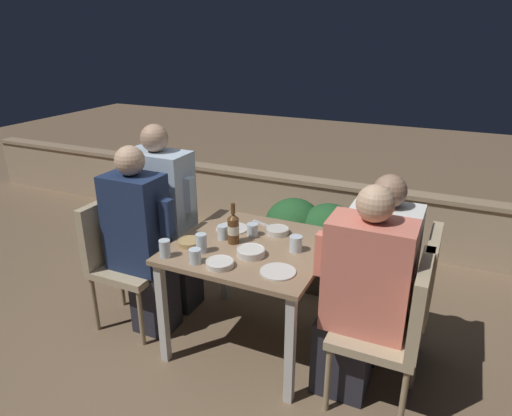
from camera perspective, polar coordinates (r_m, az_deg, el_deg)
ground_plane at (r=3.22m, az=-0.52°, el=-16.19°), size 16.00×16.00×0.00m
parapet_wall at (r=4.55m, az=9.07°, el=-0.28°), size 9.00×0.18×0.60m
dining_table at (r=2.88m, az=-0.56°, el=-6.25°), size 0.93×0.89×0.72m
planter_hedge at (r=3.67m, az=8.98°, el=-4.27°), size 1.06×0.47×0.71m
chair_left_near at (r=3.29m, az=-16.68°, el=-5.16°), size 0.46×0.45×0.90m
person_navy_jumper at (r=3.12m, az=-14.08°, el=-4.05°), size 0.47×0.26×1.30m
chair_left_far at (r=3.53m, az=-13.86°, el=-2.97°), size 0.46×0.45×0.90m
person_blue_shirt at (r=3.36m, az=-11.39°, el=-1.36°), size 0.52×0.26×1.38m
chair_right_near at (r=2.57m, az=17.17°, el=-13.35°), size 0.46×0.45×0.90m
person_coral_top at (r=2.54m, az=12.82°, el=-10.81°), size 0.50×0.26×1.27m
chair_right_far at (r=2.88m, az=18.56°, el=-9.47°), size 0.46×0.45×0.90m
person_white_polo at (r=2.86m, az=14.65°, el=-7.57°), size 0.48×0.26×1.22m
beer_bottle at (r=2.83m, az=-2.85°, el=-2.51°), size 0.07×0.07×0.26m
plate_0 at (r=2.53m, az=2.77°, el=-7.96°), size 0.20×0.20×0.01m
plate_1 at (r=3.05m, az=-3.01°, el=-2.57°), size 0.21×0.21×0.01m
bowl_0 at (r=2.59m, az=-4.55°, el=-6.87°), size 0.16×0.16×0.04m
bowl_1 at (r=2.98m, az=2.70°, el=-2.81°), size 0.15×0.15×0.04m
bowl_2 at (r=2.86m, az=-8.28°, el=-4.20°), size 0.15×0.15×0.03m
bowl_3 at (r=2.70m, az=-0.65°, el=-5.47°), size 0.17×0.17×0.05m
glass_cup_0 at (r=2.95m, az=-0.45°, el=-2.72°), size 0.07×0.07×0.08m
glass_cup_1 at (r=2.74m, az=-6.86°, el=-4.38°), size 0.07×0.07×0.12m
glass_cup_2 at (r=2.63m, az=-7.63°, el=-5.98°), size 0.07×0.07×0.09m
glass_cup_3 at (r=2.72m, az=-11.33°, el=-5.00°), size 0.07×0.07×0.11m
glass_cup_4 at (r=2.75m, az=4.99°, el=-4.47°), size 0.08×0.08×0.10m
glass_cup_5 at (r=2.91m, az=-4.13°, el=-3.02°), size 0.07×0.07×0.09m
fork_0 at (r=3.13m, az=0.79°, el=-1.98°), size 0.17×0.08×0.01m
potted_plant at (r=4.31m, az=-12.65°, el=0.31°), size 0.38×0.38×0.73m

